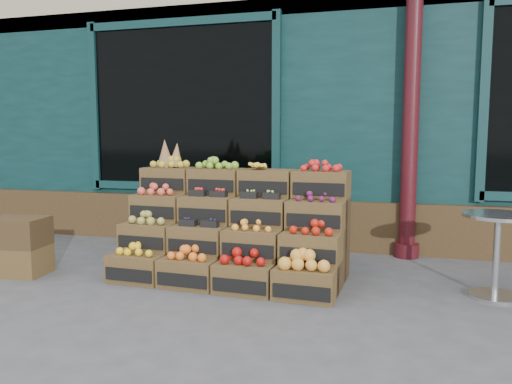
# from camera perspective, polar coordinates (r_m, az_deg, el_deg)

# --- Properties ---
(ground) EXTENTS (60.00, 60.00, 0.00)m
(ground) POSITION_cam_1_polar(r_m,az_deg,el_deg) (4.15, 0.05, -12.91)
(ground) COLOR #49494C
(ground) RESTS_ON ground
(shop_facade) EXTENTS (12.00, 6.24, 4.80)m
(shop_facade) POSITION_cam_1_polar(r_m,az_deg,el_deg) (9.00, 9.09, 12.93)
(shop_facade) COLOR #0D2C2C
(shop_facade) RESTS_ON ground
(crate_display) EXTENTS (2.19, 1.14, 1.34)m
(crate_display) POSITION_cam_1_polar(r_m,az_deg,el_deg) (4.89, -2.57, -4.89)
(crate_display) COLOR #513D20
(crate_display) RESTS_ON ground
(spare_crates) EXTENTS (0.61, 0.45, 0.57)m
(spare_crates) POSITION_cam_1_polar(r_m,az_deg,el_deg) (5.52, -25.65, -5.58)
(spare_crates) COLOR #513D20
(spare_crates) RESTS_ON ground
(bistro_table) EXTENTS (0.58, 0.58, 0.73)m
(bistro_table) POSITION_cam_1_polar(r_m,az_deg,el_deg) (4.70, 25.82, -5.55)
(bistro_table) COLOR #BABDC1
(bistro_table) RESTS_ON ground
(shopkeeper) EXTENTS (0.84, 0.69, 2.00)m
(shopkeeper) POSITION_cam_1_polar(r_m,az_deg,el_deg) (7.15, -9.20, 3.40)
(shopkeeper) COLOR #17532B
(shopkeeper) RESTS_ON ground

